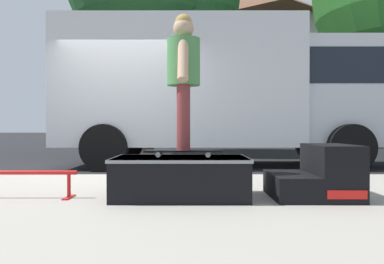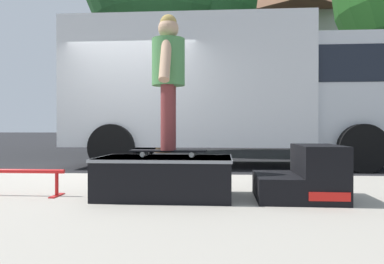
% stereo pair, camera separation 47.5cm
% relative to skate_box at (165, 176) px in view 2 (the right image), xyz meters
% --- Properties ---
extents(ground_plane, '(140.00, 140.00, 0.00)m').
position_rel_skate_box_xyz_m(ground_plane, '(-1.18, 2.52, -0.34)').
color(ground_plane, black).
extents(sidewalk_slab, '(50.00, 5.00, 0.12)m').
position_rel_skate_box_xyz_m(sidewalk_slab, '(-1.18, -0.48, -0.28)').
color(sidewalk_slab, '#A8A093').
rests_on(sidewalk_slab, ground).
extents(skate_box, '(1.34, 0.85, 0.41)m').
position_rel_skate_box_xyz_m(skate_box, '(0.00, 0.00, 0.00)').
color(skate_box, black).
rests_on(skate_box, sidewalk_slab).
extents(kicker_ramp, '(0.82, 0.84, 0.53)m').
position_rel_skate_box_xyz_m(kicker_ramp, '(1.39, -0.00, 0.00)').
color(kicker_ramp, black).
rests_on(kicker_ramp, sidewalk_slab).
extents(skateboard, '(0.79, 0.23, 0.07)m').
position_rel_skate_box_xyz_m(skateboard, '(0.03, 0.05, 0.25)').
color(skateboard, black).
rests_on(skateboard, skate_box).
extents(skater_kid, '(0.34, 0.71, 1.38)m').
position_rel_skate_box_xyz_m(skater_kid, '(0.03, 0.05, 1.07)').
color(skater_kid, brown).
rests_on(skater_kid, skateboard).
extents(box_truck, '(6.91, 2.63, 3.05)m').
position_rel_skate_box_xyz_m(box_truck, '(0.81, 4.72, 1.36)').
color(box_truck, silver).
rests_on(box_truck, ground).
extents(house_behind, '(9.54, 8.22, 8.40)m').
position_rel_skate_box_xyz_m(house_behind, '(3.91, 17.40, 3.90)').
color(house_behind, silver).
rests_on(house_behind, ground).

